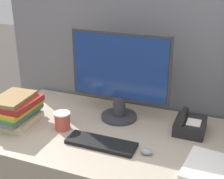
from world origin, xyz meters
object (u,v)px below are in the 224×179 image
object	(u,v)px
book_stack	(15,110)
keyboard	(102,143)
monitor	(120,78)
desk_telephone	(189,125)
coffee_cup	(62,121)
mouse	(147,151)

from	to	relation	value
book_stack	keyboard	bearing A→B (deg)	-3.32
monitor	keyboard	bearing A→B (deg)	-85.81
book_stack	desk_telephone	distance (m)	0.98
keyboard	coffee_cup	bearing A→B (deg)	164.76
keyboard	mouse	bearing A→B (deg)	1.93
monitor	book_stack	world-z (taller)	monitor
book_stack	desk_telephone	size ratio (longest dim) A/B	1.67
mouse	keyboard	bearing A→B (deg)	-178.07
coffee_cup	desk_telephone	distance (m)	0.70
keyboard	book_stack	size ratio (longest dim) A/B	1.18
monitor	desk_telephone	size ratio (longest dim) A/B	3.15
book_stack	monitor	bearing A→B (deg)	28.10
mouse	book_stack	size ratio (longest dim) A/B	0.20
keyboard	mouse	xyz separation A→B (m)	(0.24, 0.01, 0.00)
mouse	coffee_cup	size ratio (longest dim) A/B	0.60
monitor	mouse	xyz separation A→B (m)	(0.26, -0.31, -0.24)
keyboard	desk_telephone	size ratio (longest dim) A/B	1.96
mouse	book_stack	distance (m)	0.79
coffee_cup	desk_telephone	bearing A→B (deg)	19.16
monitor	book_stack	bearing A→B (deg)	-151.90
desk_telephone	book_stack	bearing A→B (deg)	-164.04
keyboard	mouse	size ratio (longest dim) A/B	5.99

